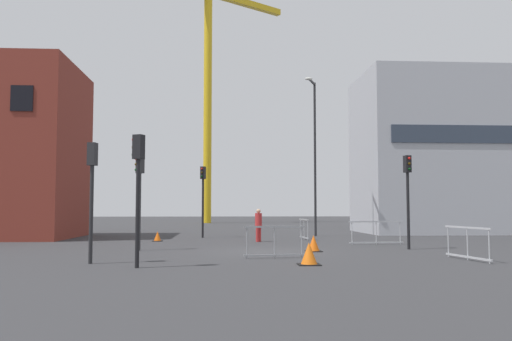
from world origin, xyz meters
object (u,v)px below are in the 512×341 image
Objects in this scene: streetlamp_tall at (314,147)px; pedestrian_walking at (258,223)px; traffic_light_near at (140,186)px; traffic_cone_striped at (158,237)px; construction_crane at (210,70)px; traffic_light_crosswalk at (203,190)px; traffic_light_corner at (138,178)px; traffic_cone_on_verge at (309,254)px; traffic_cone_orange at (314,244)px; traffic_light_verge at (408,186)px; traffic_light_far at (92,182)px.

pedestrian_walking is (-3.68, -4.96, -4.37)m from streetlamp_tall.
traffic_light_near reaches higher than traffic_cone_striped.
traffic_light_crosswalk is at bearing -89.35° from construction_crane.
traffic_cone_on_verge is (4.98, 0.47, -2.24)m from traffic_light_corner.
traffic_light_verge is at bearing 11.79° from traffic_cone_orange.
traffic_light_near is at bearing -103.85° from traffic_light_crosswalk.
traffic_light_corner is (-9.98, -6.14, -0.03)m from traffic_light_verge.
construction_crane is 6.97× the size of traffic_light_corner.
traffic_cone_on_verge is 13.01m from traffic_cone_striped.
traffic_light_corner reaches higher than traffic_cone_orange.
traffic_light_crosswalk is (2.89, 13.95, 0.20)m from traffic_light_far.
traffic_light_far is 0.92× the size of traffic_light_crosswalk.
traffic_cone_striped is at bearing 151.17° from traffic_light_verge.
traffic_light_near is 7.26m from traffic_cone_orange.
traffic_cone_striped is at bearing 172.02° from pedestrian_walking.
traffic_light_far is at bearing -93.86° from traffic_cone_striped.
traffic_light_corner is 6.02× the size of traffic_cone_orange.
traffic_light_far is (-9.47, -15.11, -2.82)m from streetlamp_tall.
construction_crane is at bearing 97.29° from traffic_cone_orange.
traffic_light_far is 5.07m from traffic_light_near.
streetlamp_tall reaches higher than traffic_cone_on_verge.
traffic_light_verge is at bearing -42.27° from pedestrian_walking.
pedestrian_walking is (5.10, 5.13, -1.60)m from traffic_light_near.
streetlamp_tall is 13.66m from traffic_light_near.
traffic_light_far is at bearing -157.04° from traffic_light_verge.
streetlamp_tall reaches higher than traffic_light_near.
traffic_light_corner is 5.65× the size of traffic_cone_on_verge.
traffic_light_verge reaches higher than traffic_light_far.
traffic_light_near is 0.94× the size of traffic_light_crosswalk.
traffic_light_corner is at bearing -91.27° from construction_crane.
traffic_cone_orange is (4.96, -38.75, -16.67)m from construction_crane.
streetlamp_tall is 5.68× the size of pedestrian_walking.
traffic_cone_on_verge is at bearing -44.59° from traffic_light_near.
pedestrian_walking is (-5.78, 5.25, -1.64)m from traffic_light_verge.
construction_crane is at bearing 86.73° from traffic_cone_striped.
traffic_light_verge is at bearing -76.63° from construction_crane.
pedestrian_walking is at bearing -52.65° from traffic_light_crosswalk.
traffic_light_crosswalk is at bearing 85.09° from traffic_light_corner.
traffic_light_far is at bearing -97.74° from traffic_light_near.
traffic_light_crosswalk is 4.50m from traffic_cone_striped.
construction_crane is at bearing 88.73° from traffic_light_corner.
construction_crane reaches higher than traffic_light_near.
traffic_light_verge is (2.10, -10.21, -2.73)m from streetlamp_tall.
traffic_light_crosswalk is (0.33, -28.84, -14.27)m from construction_crane.
construction_crane is 46.35m from traffic_light_corner.
traffic_cone_striped is (-8.73, -4.25, -5.09)m from streetlamp_tall.
traffic_cone_striped is (-6.78, 6.81, -0.06)m from traffic_cone_orange.
traffic_light_corner is 2.33× the size of pedestrian_walking.
traffic_cone_on_verge is at bearing -101.19° from traffic_cone_orange.
traffic_light_crosswalk is 6.39× the size of traffic_cone_orange.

